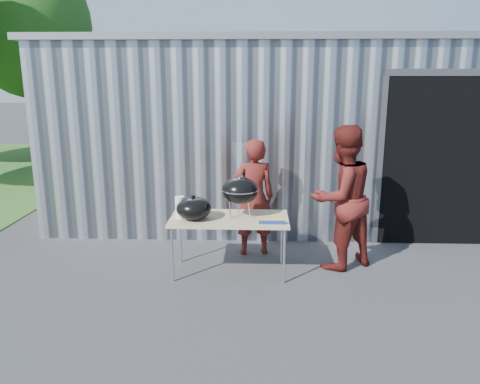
{
  "coord_description": "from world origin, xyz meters",
  "views": [
    {
      "loc": [
        0.24,
        -5.21,
        2.5
      ],
      "look_at": [
        0.02,
        0.62,
        1.05
      ],
      "focal_mm": 35.0,
      "sensor_mm": 36.0,
      "label": 1
    }
  ],
  "objects_px": {
    "person_cook": "(253,197)",
    "person_bystander": "(341,198)",
    "folding_table": "(229,220)",
    "kettle_grill": "(240,185)"
  },
  "relations": [
    {
      "from": "person_cook",
      "to": "person_bystander",
      "type": "height_order",
      "value": "person_bystander"
    },
    {
      "from": "folding_table",
      "to": "kettle_grill",
      "type": "xyz_separation_m",
      "value": [
        0.13,
        0.03,
        0.46
      ]
    },
    {
      "from": "folding_table",
      "to": "person_bystander",
      "type": "distance_m",
      "value": 1.5
    },
    {
      "from": "kettle_grill",
      "to": "person_bystander",
      "type": "distance_m",
      "value": 1.36
    },
    {
      "from": "kettle_grill",
      "to": "folding_table",
      "type": "bearing_deg",
      "value": -165.75
    },
    {
      "from": "folding_table",
      "to": "kettle_grill",
      "type": "height_order",
      "value": "kettle_grill"
    },
    {
      "from": "kettle_grill",
      "to": "person_bystander",
      "type": "relative_size",
      "value": 0.5
    },
    {
      "from": "folding_table",
      "to": "kettle_grill",
      "type": "bearing_deg",
      "value": 14.25
    },
    {
      "from": "folding_table",
      "to": "person_cook",
      "type": "bearing_deg",
      "value": 66.71
    },
    {
      "from": "kettle_grill",
      "to": "person_bystander",
      "type": "xyz_separation_m",
      "value": [
        1.32,
        0.23,
        -0.21
      ]
    }
  ]
}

